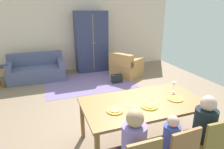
% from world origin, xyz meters
% --- Properties ---
extents(ground_plane, '(7.21, 6.06, 0.02)m').
position_xyz_m(ground_plane, '(0.00, 0.43, -0.01)').
color(ground_plane, '#846D56').
extents(back_wall, '(7.21, 0.10, 2.70)m').
position_xyz_m(back_wall, '(0.00, 3.51, 1.35)').
color(back_wall, beige).
rests_on(back_wall, ground_plane).
extents(dining_table, '(1.95, 1.07, 0.76)m').
position_xyz_m(dining_table, '(0.17, -1.14, 0.70)').
color(dining_table, olive).
rests_on(dining_table, ground_plane).
extents(plate_near_man, '(0.25, 0.25, 0.02)m').
position_xyz_m(plate_near_man, '(-0.37, -1.26, 0.77)').
color(plate_near_man, yellow).
rests_on(plate_near_man, dining_table).
extents(pizza_near_man, '(0.17, 0.17, 0.01)m').
position_xyz_m(pizza_near_man, '(-0.37, -1.26, 0.78)').
color(pizza_near_man, gold).
rests_on(pizza_near_man, plate_near_man).
extents(plate_near_child, '(0.25, 0.25, 0.02)m').
position_xyz_m(plate_near_child, '(0.17, -1.32, 0.77)').
color(plate_near_child, yellow).
rests_on(plate_near_child, dining_table).
extents(pizza_near_child, '(0.17, 0.17, 0.01)m').
position_xyz_m(pizza_near_child, '(0.17, -1.32, 0.78)').
color(pizza_near_child, gold).
rests_on(pizza_near_child, plate_near_child).
extents(plate_near_woman, '(0.25, 0.25, 0.02)m').
position_xyz_m(plate_near_woman, '(0.70, -1.24, 0.77)').
color(plate_near_woman, yellow).
rests_on(plate_near_woman, dining_table).
extents(wine_glass, '(0.07, 0.07, 0.19)m').
position_xyz_m(wine_glass, '(0.87, -0.96, 0.89)').
color(wine_glass, silver).
rests_on(wine_glass, dining_table).
extents(fork, '(0.06, 0.15, 0.01)m').
position_xyz_m(fork, '(-0.13, -1.19, 0.76)').
color(fork, silver).
rests_on(fork, dining_table).
extents(knife, '(0.03, 0.17, 0.01)m').
position_xyz_m(knife, '(0.34, -1.04, 0.76)').
color(knife, silver).
rests_on(knife, dining_table).
extents(person_child, '(0.22, 0.29, 0.92)m').
position_xyz_m(person_child, '(0.17, -1.86, 0.43)').
color(person_child, navy).
rests_on(person_child, ground_plane).
extents(dining_chair_woman, '(0.44, 0.44, 0.87)m').
position_xyz_m(dining_chair_woman, '(0.70, -2.03, 0.49)').
color(dining_chair_woman, olive).
rests_on(dining_chair_woman, ground_plane).
extents(person_woman, '(0.30, 0.40, 1.11)m').
position_xyz_m(person_woman, '(0.71, -1.85, 0.51)').
color(person_woman, '#373A4B').
rests_on(person_woman, ground_plane).
extents(area_rug, '(2.60, 1.80, 0.01)m').
position_xyz_m(area_rug, '(-0.02, 1.92, 0.00)').
color(area_rug, slate).
rests_on(area_rug, ground_plane).
extents(couch, '(1.69, 0.86, 0.82)m').
position_xyz_m(couch, '(-1.50, 2.78, 0.30)').
color(couch, '#51577D').
rests_on(couch, ground_plane).
extents(armchair, '(1.18, 1.18, 0.82)m').
position_xyz_m(armchair, '(1.30, 2.09, 0.32)').
color(armchair, tan).
rests_on(armchair, ground_plane).
extents(armoire, '(1.10, 0.59, 2.10)m').
position_xyz_m(armoire, '(0.40, 3.12, 1.05)').
color(armoire, navy).
rests_on(armoire, ground_plane).
extents(book_lower, '(0.22, 0.16, 0.03)m').
position_xyz_m(book_lower, '(-2.40, 2.47, 0.59)').
color(book_lower, '#A2262C').
rests_on(book_lower, side_table).
extents(book_upper, '(0.22, 0.16, 0.03)m').
position_xyz_m(book_upper, '(-2.36, 2.49, 0.62)').
color(book_upper, navy).
rests_on(book_upper, book_lower).
extents(handbag, '(0.32, 0.16, 0.26)m').
position_xyz_m(handbag, '(0.80, 1.62, 0.13)').
color(handbag, black).
rests_on(handbag, ground_plane).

